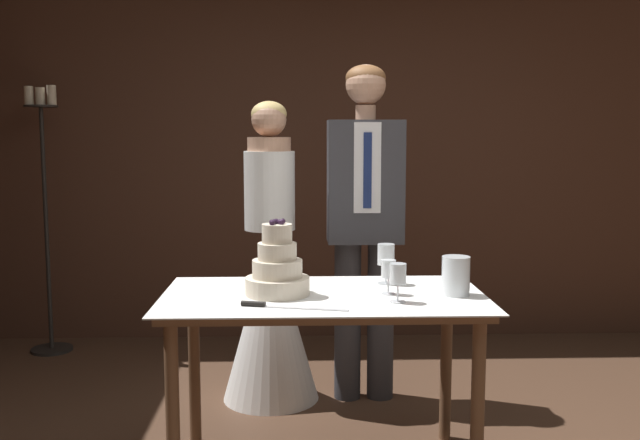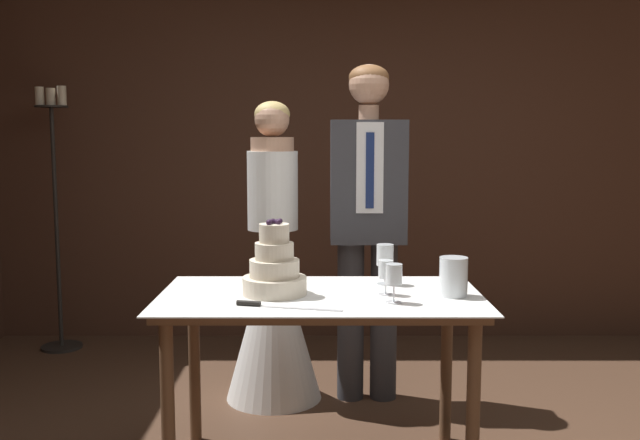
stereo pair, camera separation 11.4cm
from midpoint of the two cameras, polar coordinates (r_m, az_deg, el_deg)
name	(u,v)px [view 1 (the left image)]	position (r m, az deg, el deg)	size (l,w,h in m)	color
wall_back	(342,138)	(5.24, 1.18, 6.56)	(5.40, 0.12, 2.93)	#472B1E
cake_table	(323,316)	(3.14, -0.78, -7.66)	(1.40, 0.79, 0.80)	brown
tiered_cake	(277,270)	(3.10, -4.49, -3.99)	(0.28, 0.28, 0.33)	beige
cake_knife	(273,306)	(2.90, -4.88, -6.84)	(0.43, 0.12, 0.02)	silver
wine_glass_near	(398,276)	(2.96, 5.16, -4.49)	(0.07, 0.07, 0.16)	silver
wine_glass_middle	(386,257)	(3.32, 4.33, -2.94)	(0.08, 0.08, 0.19)	silver
wine_glass_far	(388,271)	(3.11, 4.46, -4.08)	(0.06, 0.06, 0.15)	silver
hurricane_candle	(456,277)	(3.13, 9.78, -4.50)	(0.12, 0.12, 0.17)	silver
bride	(270,293)	(4.02, -4.81, -5.85)	(0.54, 0.54, 1.67)	white
groom	(365,213)	(3.96, 2.79, 0.59)	(0.41, 0.25, 1.87)	#38383D
candle_stand	(46,218)	(5.20, -21.66, 0.13)	(0.28, 0.28, 1.82)	black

